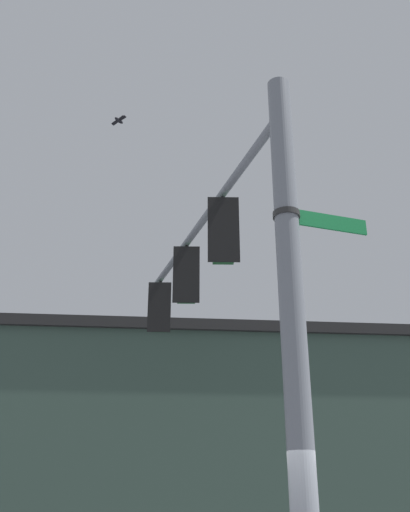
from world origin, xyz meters
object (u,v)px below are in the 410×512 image
at_px(traffic_light_nearest_pole, 223,233).
at_px(traffic_light_mid_outer, 160,309).
at_px(traffic_light_mid_inner, 186,277).
at_px(street_name_sign, 306,218).
at_px(bird_flying, 119,120).

xyz_separation_m(traffic_light_nearest_pole, traffic_light_mid_outer, (-1.31, 4.19, 0.00)).
bearing_deg(traffic_light_mid_inner, street_name_sign, -69.24).
bearing_deg(traffic_light_nearest_pole, traffic_light_mid_outer, 107.33).
bearing_deg(bird_flying, traffic_light_mid_inner, -13.98).
relative_size(traffic_light_mid_inner, bird_flying, 3.43).
distance_m(traffic_light_mid_outer, bird_flying, 4.62).
bearing_deg(bird_flying, traffic_light_mid_outer, 58.70).
height_order(traffic_light_mid_inner, traffic_light_mid_outer, same).
height_order(street_name_sign, bird_flying, bird_flying).
relative_size(traffic_light_mid_outer, street_name_sign, 0.98).
xyz_separation_m(traffic_light_mid_inner, street_name_sign, (1.64, -4.33, -0.84)).
bearing_deg(street_name_sign, bird_flying, 124.94).
distance_m(traffic_light_nearest_pole, traffic_light_mid_inner, 2.19).
relative_size(traffic_light_mid_inner, traffic_light_mid_outer, 1.00).
height_order(traffic_light_nearest_pole, traffic_light_mid_inner, same).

